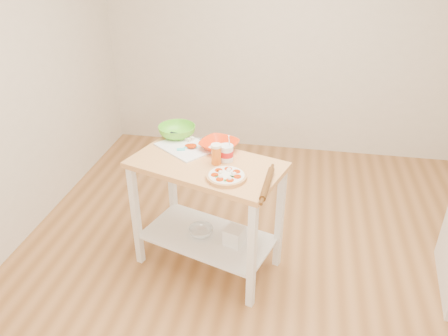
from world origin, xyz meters
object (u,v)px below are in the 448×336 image
beer_pint (216,154)px  green_bowl (177,131)px  pizza (227,176)px  shelf_bin (234,236)px  orange_bowl (219,145)px  shelf_glass_bowl (201,231)px  prep_island (207,194)px  knife (182,135)px  cutting_board (186,146)px  rolling_pin (267,184)px  spatula (186,148)px  yogurt_tub (226,153)px

beer_pint → green_bowl: bearing=135.8°
pizza → shelf_bin: (0.04, 0.14, -0.59)m
green_bowl → shelf_bin: green_bowl is taller
orange_bowl → shelf_glass_bowl: (-0.11, -0.21, -0.64)m
prep_island → knife: knife is taller
beer_pint → cutting_board: bearing=142.9°
orange_bowl → beer_pint: (0.02, -0.22, 0.04)m
rolling_pin → shelf_glass_bowl: bearing=153.5°
beer_pint → shelf_glass_bowl: bearing=175.8°
cutting_board → knife: size_ratio=1.85×
shelf_glass_bowl → beer_pint: bearing=-4.2°
knife → green_bowl: green_bowl is taller
rolling_pin → shelf_bin: bearing=140.5°
prep_island → spatula: bearing=139.1°
prep_island → shelf_glass_bowl: 0.36m
pizza → beer_pint: size_ratio=1.84×
spatula → green_bowl: (-0.13, 0.22, 0.03)m
cutting_board → orange_bowl: orange_bowl is taller
spatula → orange_bowl: bearing=-1.6°
green_bowl → shelf_glass_bowl: green_bowl is taller
yogurt_tub → knife: bearing=142.3°
cutting_board → knife: 0.19m
pizza → orange_bowl: (-0.13, 0.40, 0.02)m
yogurt_tub → shelf_bin: 0.65m
orange_bowl → yogurt_tub: (0.08, -0.16, 0.03)m
cutting_board → knife: (-0.08, 0.17, 0.01)m
spatula → beer_pint: size_ratio=0.99×
prep_island → cutting_board: bearing=134.0°
knife → green_bowl: (-0.04, 0.00, 0.03)m
orange_bowl → shelf_bin: orange_bowl is taller
prep_island → knife: size_ratio=4.35×
prep_island → rolling_pin: 0.58m
prep_island → yogurt_tub: bearing=23.7°
green_bowl → yogurt_tub: 0.55m
orange_bowl → yogurt_tub: size_ratio=1.30×
shelf_glass_bowl → pizza: bearing=-39.8°
knife → yogurt_tub: 0.52m
orange_bowl → shelf_glass_bowl: orange_bowl is taller
cutting_board → yogurt_tub: size_ratio=2.41×
spatula → yogurt_tub: (0.32, -0.10, 0.04)m
cutting_board → shelf_glass_bowl: bearing=-16.9°
pizza → knife: (-0.46, 0.56, 0.00)m
beer_pint → shelf_bin: 0.66m
beer_pint → shelf_glass_bowl: 0.70m
knife → orange_bowl: size_ratio=1.00×
orange_bowl → rolling_pin: bearing=-49.1°
prep_island → yogurt_tub: 0.35m
prep_island → green_bowl: (-0.32, 0.38, 0.30)m
cutting_board → orange_bowl: size_ratio=1.85×
rolling_pin → shelf_bin: size_ratio=2.81×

